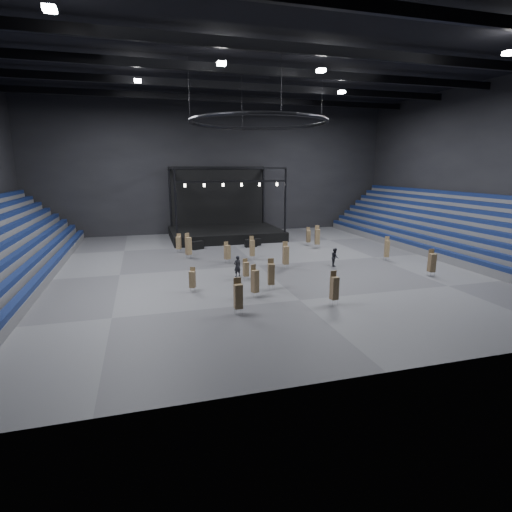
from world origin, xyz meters
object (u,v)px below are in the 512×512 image
object	(u,v)px
chair_stack_6	(246,269)
chair_stack_13	(188,246)
chair_stack_0	(317,236)
chair_stack_12	(192,279)
chair_stack_5	(238,296)
chair_stack_9	(179,243)
chair_stack_14	(252,248)
chair_stack_3	(286,255)
stage	(224,226)
flight_case_mid	(256,242)
chair_stack_2	(387,248)
chair_stack_4	(227,252)
chair_stack_7	(308,236)
chair_stack_8	(334,287)
chair_stack_10	(255,281)
crew_member	(335,257)
chair_stack_1	(271,274)
man_center	(237,266)
chair_stack_11	(432,262)
flight_case_left	(197,245)
flight_case_right	(251,243)

from	to	relation	value
chair_stack_6	chair_stack_13	distance (m)	10.02
chair_stack_0	chair_stack_12	size ratio (longest dim) A/B	1.38
chair_stack_5	chair_stack_13	size ratio (longest dim) A/B	0.91
chair_stack_5	chair_stack_9	xyz separation A→B (m)	(-1.91, 20.00, -0.14)
chair_stack_14	chair_stack_3	bearing A→B (deg)	-67.97
stage	chair_stack_5	bearing A→B (deg)	-99.64
stage	chair_stack_13	distance (m)	12.93
flight_case_mid	chair_stack_9	world-z (taller)	chair_stack_9
chair_stack_3	chair_stack_6	size ratio (longest dim) A/B	1.39
chair_stack_2	chair_stack_12	xyz separation A→B (m)	(-19.87, -5.00, -0.24)
chair_stack_4	chair_stack_7	size ratio (longest dim) A/B	0.96
chair_stack_8	chair_stack_10	bearing A→B (deg)	142.90
chair_stack_6	crew_member	size ratio (longest dim) A/B	1.04
chair_stack_7	chair_stack_6	bearing A→B (deg)	-123.60
chair_stack_8	chair_stack_5	bearing A→B (deg)	175.50
chair_stack_1	chair_stack_4	size ratio (longest dim) A/B	1.15
chair_stack_13	man_center	xyz separation A→B (m)	(3.21, -8.07, -0.43)
chair_stack_1	chair_stack_11	size ratio (longest dim) A/B	1.02
chair_stack_7	chair_stack_9	size ratio (longest dim) A/B	1.05
chair_stack_10	crew_member	bearing A→B (deg)	10.99
chair_stack_9	chair_stack_0	bearing A→B (deg)	13.64
stage	chair_stack_14	distance (m)	13.64
chair_stack_5	chair_stack_10	distance (m)	3.58
chair_stack_5	chair_stack_8	world-z (taller)	chair_stack_5
chair_stack_9	chair_stack_13	world-z (taller)	chair_stack_13
flight_case_left	chair_stack_14	bearing A→B (deg)	-55.39
flight_case_mid	chair_stack_5	size ratio (longest dim) A/B	0.51
flight_case_right	chair_stack_10	distance (m)	18.43
chair_stack_0	chair_stack_8	xyz separation A→B (m)	(-7.02, -18.23, -0.13)
chair_stack_3	chair_stack_6	world-z (taller)	chair_stack_3
chair_stack_11	chair_stack_14	size ratio (longest dim) A/B	0.99
stage	chair_stack_13	bearing A→B (deg)	-117.69
chair_stack_0	chair_stack_12	xyz separation A→B (m)	(-15.88, -12.76, -0.34)
chair_stack_6	chair_stack_10	distance (m)	4.47
chair_stack_0	flight_case_left	bearing A→B (deg)	178.59
stage	chair_stack_8	world-z (taller)	stage
stage	flight_case_left	size ratio (longest dim) A/B	10.23
chair_stack_6	flight_case_mid	bearing A→B (deg)	64.64
chair_stack_10	chair_stack_12	size ratio (longest dim) A/B	1.27
chair_stack_9	chair_stack_4	bearing A→B (deg)	-36.57
chair_stack_14	man_center	bearing A→B (deg)	-118.98
stage	chair_stack_8	distance (m)	28.29
flight_case_left	chair_stack_3	distance (m)	12.90
chair_stack_4	chair_stack_11	distance (m)	18.38
chair_stack_3	chair_stack_9	size ratio (longest dim) A/B	1.21
chair_stack_5	chair_stack_12	distance (m)	5.90
chair_stack_0	chair_stack_14	size ratio (longest dim) A/B	1.09
flight_case_right	chair_stack_6	bearing A→B (deg)	-106.72
chair_stack_7	man_center	world-z (taller)	chair_stack_7
chair_stack_6	chair_stack_8	world-z (taller)	chair_stack_8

